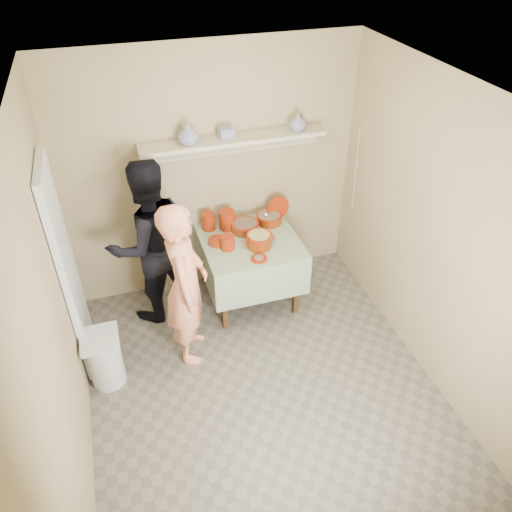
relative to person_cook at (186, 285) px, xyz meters
name	(u,v)px	position (x,y,z in m)	size (l,w,h in m)	color
ground	(265,392)	(0.51, -0.70, -0.81)	(3.50, 3.50, 0.00)	#675F51
tile_panel	(68,272)	(-0.95, 0.25, 0.19)	(0.06, 0.70, 2.00)	silver
plate_stack_a	(208,221)	(0.41, 0.90, 0.04)	(0.14, 0.14, 0.19)	#7F1700
plate_stack_b	(227,220)	(0.61, 0.85, 0.05)	(0.17, 0.17, 0.20)	#7F1700
bowl_stack	(228,243)	(0.51, 0.50, 0.02)	(0.14, 0.14, 0.14)	#7F1700
empty_bowl	(217,241)	(0.43, 0.61, -0.03)	(0.18, 0.18, 0.05)	#7F1700
propped_lid	(278,208)	(1.18, 0.89, 0.07)	(0.26, 0.26, 0.02)	#7F1700
vase_right	(298,122)	(1.36, 0.91, 0.99)	(0.17, 0.17, 0.17)	navy
vase_left	(188,134)	(0.28, 0.90, 1.01)	(0.19, 0.19, 0.20)	navy
ceramic_box	(226,133)	(0.64, 0.93, 0.96)	(0.14, 0.10, 0.10)	navy
person_cook	(186,285)	(0.00, 0.00, 0.00)	(0.59, 0.39, 1.63)	#F59069
person_helper	(149,243)	(-0.22, 0.66, 0.05)	(0.84, 0.65, 1.73)	black
room_shell	(268,245)	(0.51, -0.70, 0.80)	(3.04, 3.54, 2.62)	tan
serving_table	(250,249)	(0.76, 0.58, -0.17)	(0.97, 0.97, 0.76)	#4C2D16
cazuela_meat_a	(245,226)	(0.76, 0.75, 0.01)	(0.30, 0.30, 0.10)	#611D05
cazuela_meat_b	(269,218)	(1.05, 0.82, 0.01)	(0.28, 0.28, 0.10)	#611D05
ladle	(266,215)	(1.02, 0.81, 0.06)	(0.08, 0.26, 0.19)	silver
cazuela_rice	(259,240)	(0.82, 0.43, 0.03)	(0.33, 0.25, 0.14)	#611D05
front_plate	(259,259)	(0.75, 0.23, -0.04)	(0.16, 0.16, 0.03)	#7F1700
wall_shelf	(233,141)	(0.71, 0.95, 0.86)	(1.80, 0.25, 0.21)	#C4B491
trash_bin	(105,359)	(-0.80, -0.15, -0.53)	(0.32, 0.32, 0.56)	silver
electrical_cord	(356,171)	(1.98, 0.78, 0.44)	(0.01, 0.05, 0.90)	silver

